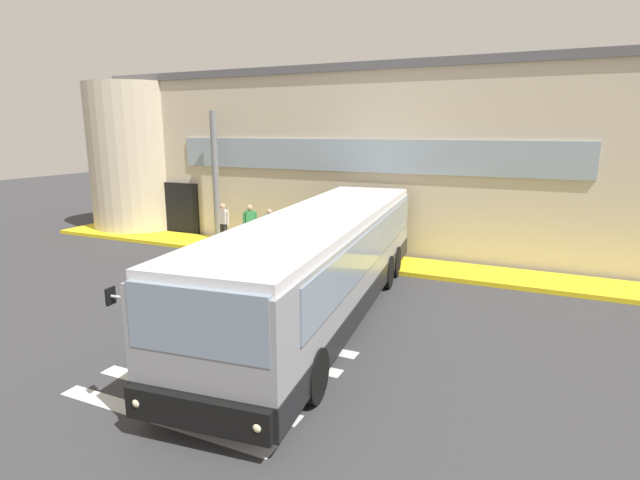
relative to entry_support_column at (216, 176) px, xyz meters
name	(u,v)px	position (x,y,z in m)	size (l,w,h in m)	color
ground_plane	(251,296)	(5.11, -5.40, -2.84)	(80.00, 90.00, 0.02)	#353538
bay_paint_stripes	(223,371)	(7.11, -9.60, -2.83)	(4.40, 3.96, 0.01)	silver
terminal_building	(366,154)	(4.42, 6.23, 0.74)	(23.72, 13.80, 7.14)	beige
boarding_curb	(320,256)	(5.11, -0.60, -2.75)	(25.92, 2.00, 0.15)	yellow
entry_support_column	(216,176)	(0.00, 0.00, 0.00)	(0.28, 0.28, 5.36)	slate
bus_main_foreground	(322,265)	(7.60, -5.86, -1.49)	(3.91, 12.28, 2.70)	gray
passenger_near_column	(223,222)	(0.80, -0.70, -1.75)	(0.59, 0.27, 1.68)	#2D2D33
passenger_by_doorway	(250,223)	(1.97, -0.52, -1.75)	(0.41, 0.47, 1.68)	#4C4233
passenger_at_curb_edge	(270,227)	(3.22, -1.09, -1.72)	(0.51, 0.51, 1.68)	#2D2D33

